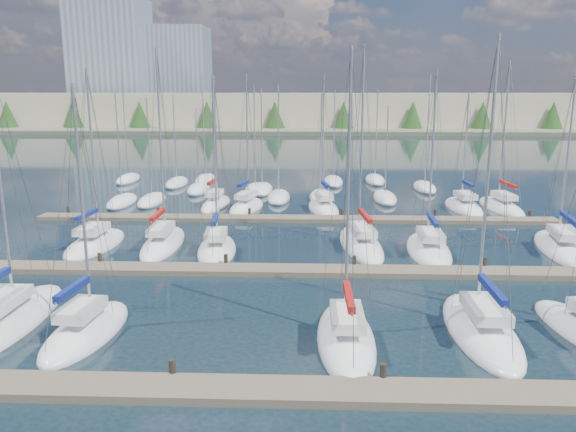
{
  "coord_description": "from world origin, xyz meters",
  "views": [
    {
      "loc": [
        1.17,
        -16.51,
        10.88
      ],
      "look_at": [
        0.0,
        14.0,
        4.0
      ],
      "focal_mm": 35.0,
      "sensor_mm": 36.0,
      "label": 1
    }
  ],
  "objects_px": {
    "sailboat_h": "(95,244)",
    "sailboat_m": "(561,248)",
    "sailboat_q": "(463,207)",
    "sailboat_b": "(6,321)",
    "sailboat_j": "(217,249)",
    "sailboat_c": "(86,331)",
    "sailboat_e": "(481,329)",
    "sailboat_r": "(501,207)",
    "sailboat_o": "(246,207)",
    "sailboat_k": "(361,244)",
    "sailboat_n": "(216,204)",
    "sailboat_d": "(346,338)",
    "sailboat_l": "(429,250)",
    "sailboat_p": "(323,208)",
    "sailboat_i": "(163,243)"
  },
  "relations": [
    {
      "from": "sailboat_e",
      "to": "sailboat_n",
      "type": "bearing_deg",
      "value": 121.82
    },
    {
      "from": "sailboat_j",
      "to": "sailboat_i",
      "type": "bearing_deg",
      "value": 155.19
    },
    {
      "from": "sailboat_c",
      "to": "sailboat_d",
      "type": "relative_size",
      "value": 0.89
    },
    {
      "from": "sailboat_r",
      "to": "sailboat_o",
      "type": "relative_size",
      "value": 1.09
    },
    {
      "from": "sailboat_e",
      "to": "sailboat_m",
      "type": "distance_m",
      "value": 16.95
    },
    {
      "from": "sailboat_q",
      "to": "sailboat_l",
      "type": "height_order",
      "value": "sailboat_l"
    },
    {
      "from": "sailboat_n",
      "to": "sailboat_d",
      "type": "xyz_separation_m",
      "value": [
        10.59,
        -29.17,
        -0.02
      ]
    },
    {
      "from": "sailboat_j",
      "to": "sailboat_o",
      "type": "xyz_separation_m",
      "value": [
        0.45,
        14.33,
        0.01
      ]
    },
    {
      "from": "sailboat_n",
      "to": "sailboat_i",
      "type": "xyz_separation_m",
      "value": [
        -1.49,
        -13.95,
        -0.01
      ]
    },
    {
      "from": "sailboat_i",
      "to": "sailboat_d",
      "type": "xyz_separation_m",
      "value": [
        12.08,
        -15.22,
        -0.01
      ]
    },
    {
      "from": "sailboat_n",
      "to": "sailboat_p",
      "type": "relative_size",
      "value": 0.99
    },
    {
      "from": "sailboat_r",
      "to": "sailboat_k",
      "type": "relative_size",
      "value": 0.97
    },
    {
      "from": "sailboat_j",
      "to": "sailboat_c",
      "type": "bearing_deg",
      "value": -110.67
    },
    {
      "from": "sailboat_j",
      "to": "sailboat_p",
      "type": "xyz_separation_m",
      "value": [
        7.63,
        14.29,
        0.0
      ]
    },
    {
      "from": "sailboat_n",
      "to": "sailboat_i",
      "type": "height_order",
      "value": "sailboat_i"
    },
    {
      "from": "sailboat_k",
      "to": "sailboat_p",
      "type": "xyz_separation_m",
      "value": [
        -2.38,
        12.45,
        0.0
      ]
    },
    {
      "from": "sailboat_c",
      "to": "sailboat_j",
      "type": "bearing_deg",
      "value": 79.53
    },
    {
      "from": "sailboat_c",
      "to": "sailboat_i",
      "type": "xyz_separation_m",
      "value": [
        -0.33,
        14.95,
        0.01
      ]
    },
    {
      "from": "sailboat_c",
      "to": "sailboat_i",
      "type": "height_order",
      "value": "sailboat_i"
    },
    {
      "from": "sailboat_q",
      "to": "sailboat_h",
      "type": "height_order",
      "value": "sailboat_h"
    },
    {
      "from": "sailboat_e",
      "to": "sailboat_r",
      "type": "bearing_deg",
      "value": 70.97
    },
    {
      "from": "sailboat_q",
      "to": "sailboat_e",
      "type": "bearing_deg",
      "value": -105.31
    },
    {
      "from": "sailboat_o",
      "to": "sailboat_k",
      "type": "distance_m",
      "value": 15.72
    },
    {
      "from": "sailboat_q",
      "to": "sailboat_o",
      "type": "xyz_separation_m",
      "value": [
        -20.3,
        -0.86,
        0.02
      ]
    },
    {
      "from": "sailboat_e",
      "to": "sailboat_p",
      "type": "xyz_separation_m",
      "value": [
        -6.58,
        26.88,
        0.0
      ]
    },
    {
      "from": "sailboat_i",
      "to": "sailboat_o",
      "type": "relative_size",
      "value": 1.11
    },
    {
      "from": "sailboat_p",
      "to": "sailboat_o",
      "type": "bearing_deg",
      "value": 171.41
    },
    {
      "from": "sailboat_d",
      "to": "sailboat_j",
      "type": "bearing_deg",
      "value": 119.72
    },
    {
      "from": "sailboat_d",
      "to": "sailboat_k",
      "type": "bearing_deg",
      "value": 82.18
    },
    {
      "from": "sailboat_q",
      "to": "sailboat_b",
      "type": "relative_size",
      "value": 0.84
    },
    {
      "from": "sailboat_d",
      "to": "sailboat_p",
      "type": "xyz_separation_m",
      "value": [
        -0.35,
        28.04,
        0.0
      ]
    },
    {
      "from": "sailboat_i",
      "to": "sailboat_k",
      "type": "relative_size",
      "value": 0.99
    },
    {
      "from": "sailboat_m",
      "to": "sailboat_h",
      "type": "bearing_deg",
      "value": -170.55
    },
    {
      "from": "sailboat_n",
      "to": "sailboat_i",
      "type": "bearing_deg",
      "value": -89.4
    },
    {
      "from": "sailboat_h",
      "to": "sailboat_p",
      "type": "distance_m",
      "value": 21.12
    },
    {
      "from": "sailboat_d",
      "to": "sailboat_l",
      "type": "relative_size",
      "value": 1.03
    },
    {
      "from": "sailboat_n",
      "to": "sailboat_k",
      "type": "bearing_deg",
      "value": -40.39
    },
    {
      "from": "sailboat_l",
      "to": "sailboat_n",
      "type": "bearing_deg",
      "value": 142.24
    },
    {
      "from": "sailboat_h",
      "to": "sailboat_i",
      "type": "bearing_deg",
      "value": 7.46
    },
    {
      "from": "sailboat_e",
      "to": "sailboat_l",
      "type": "height_order",
      "value": "sailboat_e"
    },
    {
      "from": "sailboat_l",
      "to": "sailboat_p",
      "type": "distance_m",
      "value": 15.37
    },
    {
      "from": "sailboat_h",
      "to": "sailboat_m",
      "type": "bearing_deg",
      "value": 4.07
    },
    {
      "from": "sailboat_k",
      "to": "sailboat_e",
      "type": "bearing_deg",
      "value": -78.98
    },
    {
      "from": "sailboat_b",
      "to": "sailboat_d",
      "type": "distance_m",
      "value": 16.03
    },
    {
      "from": "sailboat_c",
      "to": "sailboat_b",
      "type": "bearing_deg",
      "value": 172.5
    },
    {
      "from": "sailboat_b",
      "to": "sailboat_k",
      "type": "bearing_deg",
      "value": 38.81
    },
    {
      "from": "sailboat_j",
      "to": "sailboat_b",
      "type": "relative_size",
      "value": 0.93
    },
    {
      "from": "sailboat_e",
      "to": "sailboat_n",
      "type": "xyz_separation_m",
      "value": [
        -16.82,
        28.01,
        0.02
      ]
    },
    {
      "from": "sailboat_r",
      "to": "sailboat_m",
      "type": "xyz_separation_m",
      "value": [
        -0.46,
        -13.86,
        -0.01
      ]
    },
    {
      "from": "sailboat_e",
      "to": "sailboat_b",
      "type": "distance_m",
      "value": 22.21
    }
  ]
}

